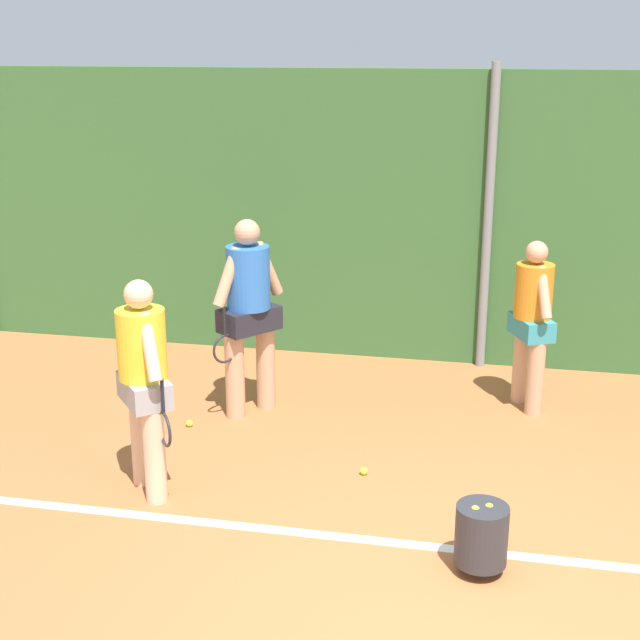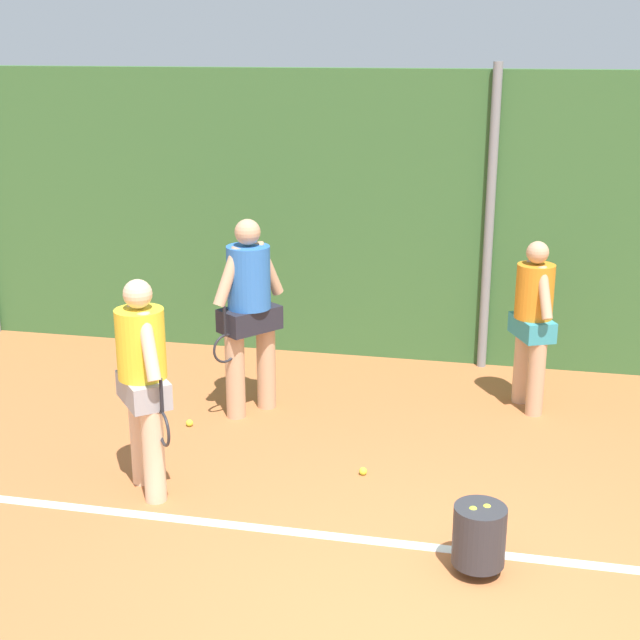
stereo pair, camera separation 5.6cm
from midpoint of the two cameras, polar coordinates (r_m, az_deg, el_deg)
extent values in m
plane|color=#B76638|center=(7.06, 8.86, -12.50)|extent=(31.89, 31.89, 0.00)
cube|color=#386633|center=(9.98, 10.44, 6.15)|extent=(20.73, 0.25, 3.20)
cylinder|color=gray|center=(9.80, 10.43, 6.18)|extent=(0.10, 0.10, 3.28)
cube|color=white|center=(6.71, 8.66, -14.19)|extent=(15.15, 0.10, 0.01)
cylinder|color=beige|center=(7.51, -11.45, -7.42)|extent=(0.17, 0.17, 0.77)
cylinder|color=beige|center=(7.21, -10.64, -8.46)|extent=(0.17, 0.17, 0.77)
cube|color=#99999E|center=(7.17, -11.28, -4.38)|extent=(0.56, 0.59, 0.21)
cylinder|color=yellow|center=(7.04, -11.46, -1.51)|extent=(0.38, 0.38, 0.55)
sphere|color=beige|center=(6.92, -11.66, 1.61)|extent=(0.22, 0.22, 0.22)
cylinder|color=beige|center=(7.22, -11.98, -0.71)|extent=(0.24, 0.27, 0.53)
cylinder|color=beige|center=(6.83, -10.96, -1.70)|extent=(0.24, 0.27, 0.53)
cylinder|color=black|center=(6.90, -10.17, -4.77)|extent=(0.03, 0.03, 0.28)
torus|color=#26262B|center=(7.00, -10.05, -6.82)|extent=(0.20, 0.23, 0.28)
cylinder|color=tan|center=(8.85, -3.64, -2.99)|extent=(0.19, 0.19, 0.84)
cylinder|color=tan|center=(8.64, -5.60, -3.55)|extent=(0.19, 0.19, 0.84)
cube|color=#23232D|center=(8.57, -4.69, 0.06)|extent=(0.60, 0.64, 0.22)
cylinder|color=blue|center=(8.46, -4.76, 2.71)|extent=(0.41, 0.41, 0.60)
sphere|color=tan|center=(8.36, -4.83, 5.57)|extent=(0.24, 0.24, 0.24)
cylinder|color=tan|center=(8.59, -3.52, 3.26)|extent=(0.25, 0.30, 0.57)
cylinder|color=tan|center=(8.32, -6.05, 2.73)|extent=(0.25, 0.30, 0.57)
cylinder|color=black|center=(8.34, -6.26, -0.07)|extent=(0.03, 0.03, 0.28)
torus|color=#26262B|center=(8.42, -6.20, -1.82)|extent=(0.19, 0.24, 0.28)
cylinder|color=tan|center=(9.21, 12.44, -2.89)|extent=(0.16, 0.16, 0.74)
cylinder|color=tan|center=(8.93, 13.30, -3.59)|extent=(0.16, 0.16, 0.74)
cube|color=teal|center=(8.92, 13.06, -0.43)|extent=(0.46, 0.57, 0.20)
cylinder|color=orange|center=(8.82, 13.22, 1.81)|extent=(0.36, 0.36, 0.52)
sphere|color=tan|center=(8.73, 13.39, 4.21)|extent=(0.21, 0.21, 0.21)
cylinder|color=tan|center=(8.99, 12.69, 2.39)|extent=(0.18, 0.28, 0.50)
cylinder|color=tan|center=(8.63, 13.81, 1.70)|extent=(0.18, 0.28, 0.50)
cylinder|color=#2D2D33|center=(6.34, 9.93, -13.25)|extent=(0.36, 0.36, 0.42)
cylinder|color=#2D2D33|center=(6.47, 10.97, -15.22)|extent=(0.02, 0.02, 0.08)
cylinder|color=#2D2D33|center=(6.48, 8.66, -15.08)|extent=(0.02, 0.02, 0.08)
cylinder|color=#2D2D33|center=(6.58, 9.86, -14.57)|extent=(0.02, 0.02, 0.08)
sphere|color=#CCDB33|center=(6.28, 10.41, -11.63)|extent=(0.07, 0.07, 0.07)
sphere|color=#CCDB33|center=(6.23, 9.55, -11.80)|extent=(0.07, 0.07, 0.07)
sphere|color=#CCDB33|center=(8.62, -8.47, -6.49)|extent=(0.07, 0.07, 0.07)
sphere|color=#CCDB33|center=(7.65, 2.58, -9.54)|extent=(0.07, 0.07, 0.07)
sphere|color=#CCDB33|center=(8.37, -11.44, -7.41)|extent=(0.07, 0.07, 0.07)
camera|label=1|loc=(0.03, -90.20, -0.06)|focal=50.52mm
camera|label=2|loc=(0.03, 89.80, 0.06)|focal=50.52mm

